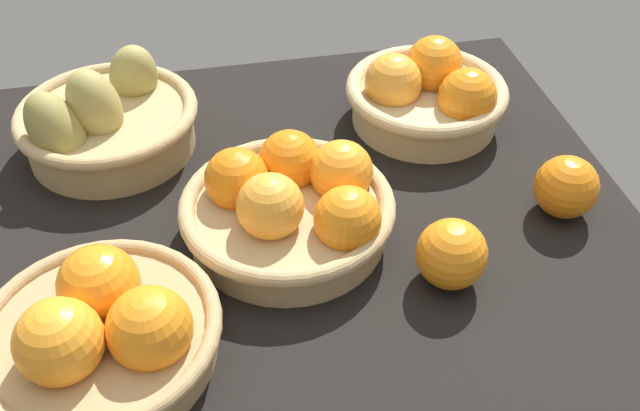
{
  "coord_description": "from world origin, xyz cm",
  "views": [
    {
      "loc": [
        9.01,
        63.53,
        61.72
      ],
      "look_at": [
        -3.1,
        3.71,
        7.0
      ],
      "focal_mm": 40.03,
      "sensor_mm": 36.0,
      "label": 1
    }
  ],
  "objects_px": {
    "basket_center": "(291,204)",
    "loose_orange_back_gap": "(452,254)",
    "basket_far_right": "(102,331)",
    "basket_near_left": "(427,94)",
    "basket_near_right_pears": "(106,120)",
    "loose_orange_front_gap": "(566,187)"
  },
  "relations": [
    {
      "from": "basket_far_right",
      "to": "loose_orange_front_gap",
      "type": "height_order",
      "value": "basket_far_right"
    },
    {
      "from": "basket_center",
      "to": "loose_orange_front_gap",
      "type": "height_order",
      "value": "basket_center"
    },
    {
      "from": "loose_orange_front_gap",
      "to": "loose_orange_back_gap",
      "type": "height_order",
      "value": "loose_orange_back_gap"
    },
    {
      "from": "loose_orange_back_gap",
      "to": "basket_far_right",
      "type": "bearing_deg",
      "value": 4.98
    },
    {
      "from": "basket_center",
      "to": "loose_orange_front_gap",
      "type": "xyz_separation_m",
      "value": [
        -0.33,
        0.03,
        -0.0
      ]
    },
    {
      "from": "basket_far_right",
      "to": "basket_near_left",
      "type": "distance_m",
      "value": 0.54
    },
    {
      "from": "loose_orange_front_gap",
      "to": "loose_orange_back_gap",
      "type": "bearing_deg",
      "value": 24.92
    },
    {
      "from": "basket_far_right",
      "to": "loose_orange_back_gap",
      "type": "distance_m",
      "value": 0.37
    },
    {
      "from": "basket_center",
      "to": "loose_orange_back_gap",
      "type": "distance_m",
      "value": 0.19
    },
    {
      "from": "basket_near_right_pears",
      "to": "loose_orange_front_gap",
      "type": "relative_size",
      "value": 3.12
    },
    {
      "from": "basket_near_left",
      "to": "loose_orange_front_gap",
      "type": "distance_m",
      "value": 0.24
    },
    {
      "from": "basket_near_right_pears",
      "to": "basket_center",
      "type": "relative_size",
      "value": 0.96
    },
    {
      "from": "basket_far_right",
      "to": "loose_orange_front_gap",
      "type": "relative_size",
      "value": 3.15
    },
    {
      "from": "loose_orange_back_gap",
      "to": "loose_orange_front_gap",
      "type": "bearing_deg",
      "value": -155.08
    },
    {
      "from": "basket_near_right_pears",
      "to": "loose_orange_front_gap",
      "type": "xyz_separation_m",
      "value": [
        -0.54,
        0.24,
        -0.01
      ]
    },
    {
      "from": "basket_near_right_pears",
      "to": "loose_orange_back_gap",
      "type": "bearing_deg",
      "value": 139.1
    },
    {
      "from": "basket_near_right_pears",
      "to": "loose_orange_front_gap",
      "type": "distance_m",
      "value": 0.59
    },
    {
      "from": "loose_orange_front_gap",
      "to": "loose_orange_back_gap",
      "type": "relative_size",
      "value": 0.98
    },
    {
      "from": "loose_orange_front_gap",
      "to": "loose_orange_back_gap",
      "type": "xyz_separation_m",
      "value": [
        0.17,
        0.08,
        0.0
      ]
    },
    {
      "from": "basket_near_left",
      "to": "basket_center",
      "type": "bearing_deg",
      "value": 39.73
    },
    {
      "from": "loose_orange_back_gap",
      "to": "basket_near_right_pears",
      "type": "bearing_deg",
      "value": -40.9
    },
    {
      "from": "basket_near_right_pears",
      "to": "loose_orange_back_gap",
      "type": "distance_m",
      "value": 0.49
    }
  ]
}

